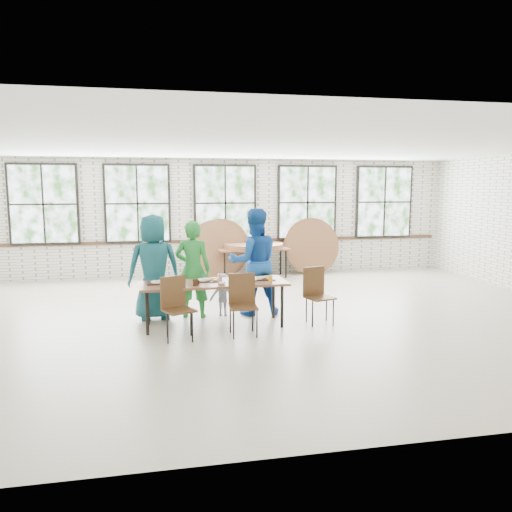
% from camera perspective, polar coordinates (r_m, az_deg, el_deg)
% --- Properties ---
extents(room, '(12.00, 12.00, 12.00)m').
position_cam_1_polar(room, '(12.93, -3.54, 5.85)').
color(room, '#B2A88E').
rests_on(room, ground).
extents(dining_table, '(2.42, 0.87, 0.74)m').
position_cam_1_polar(dining_table, '(8.23, -4.83, -3.35)').
color(dining_table, brown).
rests_on(dining_table, ground).
extents(chair_near_left, '(0.55, 0.54, 0.95)m').
position_cam_1_polar(chair_near_left, '(7.67, -9.11, -5.26)').
color(chair_near_left, '#4E311A').
rests_on(chair_near_left, ground).
extents(chair_near_right, '(0.44, 0.42, 0.95)m').
position_cam_1_polar(chair_near_right, '(7.82, -1.55, -4.91)').
color(chair_near_right, '#4E311A').
rests_on(chair_near_right, ground).
extents(chair_spare, '(0.52, 0.51, 0.95)m').
position_cam_1_polar(chair_spare, '(8.50, 6.95, -3.91)').
color(chair_spare, '#4E311A').
rests_on(chair_spare, ground).
extents(adult_teal, '(0.95, 0.68, 1.84)m').
position_cam_1_polar(adult_teal, '(8.78, -11.59, -1.26)').
color(adult_teal, '#1C6A6A').
rests_on(adult_teal, ground).
extents(adult_green, '(0.71, 0.55, 1.72)m').
position_cam_1_polar(adult_green, '(8.81, -7.24, -1.52)').
color(adult_green, '#228131').
rests_on(adult_green, ground).
extents(toddler, '(0.55, 0.40, 0.76)m').
position_cam_1_polar(toddler, '(8.95, -3.80, -4.43)').
color(toddler, '#171542').
rests_on(toddler, ground).
extents(adult_blue, '(0.94, 0.74, 1.92)m').
position_cam_1_polar(adult_blue, '(8.94, -0.20, -0.68)').
color(adult_blue, '#16499A').
rests_on(adult_blue, ground).
extents(storage_table, '(1.84, 0.85, 0.74)m').
position_cam_1_polar(storage_table, '(12.65, -0.28, 0.63)').
color(storage_table, brown).
rests_on(storage_table, ground).
extents(tabletop_clutter, '(2.10, 0.60, 0.11)m').
position_cam_1_polar(tabletop_clutter, '(8.22, -3.89, -2.82)').
color(tabletop_clutter, black).
rests_on(tabletop_clutter, dining_table).
extents(round_tops_stacked, '(1.50, 1.50, 0.13)m').
position_cam_1_polar(round_tops_stacked, '(12.63, -0.28, 1.16)').
color(round_tops_stacked, brown).
rests_on(round_tops_stacked, storage_table).
extents(round_tops_leaning, '(4.04, 0.46, 1.49)m').
position_cam_1_polar(round_tops_leaning, '(12.81, -0.65, 0.94)').
color(round_tops_leaning, brown).
rests_on(round_tops_leaning, ground).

